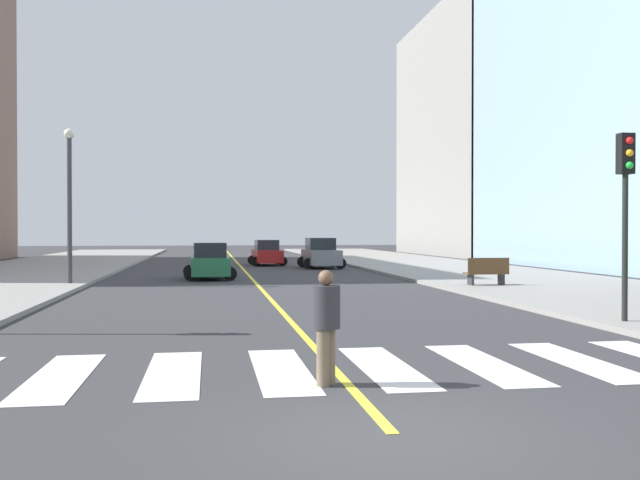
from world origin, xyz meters
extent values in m
plane|color=#333335|center=(0.00, 0.00, 0.00)|extent=(220.00, 220.00, 0.00)
cube|color=gray|center=(12.20, 20.00, 0.07)|extent=(10.00, 120.00, 0.15)
cube|color=silver|center=(-4.50, 4.00, 0.01)|extent=(0.90, 4.00, 0.01)
cube|color=silver|center=(-2.70, 4.00, 0.01)|extent=(0.90, 4.00, 0.01)
cube|color=silver|center=(-0.90, 4.00, 0.01)|extent=(0.90, 4.00, 0.01)
cube|color=silver|center=(0.90, 4.00, 0.01)|extent=(0.90, 4.00, 0.01)
cube|color=silver|center=(2.70, 4.00, 0.01)|extent=(0.90, 4.00, 0.01)
cube|color=silver|center=(4.50, 4.00, 0.01)|extent=(0.90, 4.00, 0.01)
cube|color=yellow|center=(0.00, 40.00, 0.01)|extent=(0.16, 80.00, 0.01)
cube|color=gray|center=(28.25, 59.36, 11.89)|extent=(18.00, 24.00, 23.77)
cube|color=red|center=(1.88, 40.98, 0.64)|extent=(1.94, 3.99, 0.84)
cube|color=#1E2328|center=(1.87, 41.21, 1.40)|extent=(1.58, 2.02, 0.71)
cylinder|color=black|center=(1.02, 39.73, 0.32)|extent=(0.64, 0.23, 0.63)
cylinder|color=black|center=(2.83, 39.81, 0.32)|extent=(0.64, 0.23, 0.63)
cylinder|color=black|center=(0.92, 42.15, 0.32)|extent=(0.64, 0.23, 0.63)
cylinder|color=black|center=(2.73, 42.23, 0.32)|extent=(0.64, 0.23, 0.63)
cube|color=slate|center=(4.98, 36.79, 0.71)|extent=(2.03, 4.35, 0.92)
cube|color=#1E2328|center=(4.98, 37.05, 1.54)|extent=(1.68, 2.19, 0.78)
cylinder|color=black|center=(4.01, 35.43, 0.35)|extent=(0.70, 0.24, 0.70)
cylinder|color=black|center=(6.00, 35.47, 0.35)|extent=(0.70, 0.24, 0.70)
cylinder|color=black|center=(3.96, 38.11, 0.35)|extent=(0.70, 0.24, 0.70)
cylinder|color=black|center=(5.96, 38.14, 0.35)|extent=(0.70, 0.24, 0.70)
cube|color=#236B42|center=(-2.08, 27.36, 0.66)|extent=(2.00, 4.10, 0.86)
cube|color=#1E2328|center=(-2.07, 27.12, 1.43)|extent=(1.62, 2.08, 0.73)
cylinder|color=black|center=(-1.21, 28.65, 0.33)|extent=(0.66, 0.24, 0.65)
cylinder|color=black|center=(-3.07, 28.56, 0.33)|extent=(0.66, 0.24, 0.65)
cylinder|color=black|center=(-1.10, 26.16, 0.33)|extent=(0.66, 0.24, 0.65)
cylinder|color=black|center=(-2.96, 26.08, 0.33)|extent=(0.66, 0.24, 0.65)
cylinder|color=black|center=(7.99, 8.08, 1.96)|extent=(0.14, 0.14, 3.61)
cube|color=black|center=(7.99, 8.08, 4.26)|extent=(0.36, 0.28, 1.00)
sphere|color=red|center=(7.99, 7.90, 4.56)|extent=(0.18, 0.18, 0.18)
sphere|color=orange|center=(7.99, 7.90, 4.26)|extent=(0.18, 0.18, 0.18)
sphere|color=green|center=(7.99, 7.90, 3.96)|extent=(0.18, 0.18, 0.18)
cube|color=brown|center=(9.16, 19.79, 0.63)|extent=(1.82, 0.64, 0.08)
cube|color=brown|center=(9.17, 19.55, 0.97)|extent=(1.80, 0.14, 0.60)
cube|color=#2D2D33|center=(8.49, 19.76, 0.37)|extent=(0.12, 0.48, 0.44)
cube|color=#2D2D33|center=(9.84, 19.82, 0.37)|extent=(0.12, 0.48, 0.44)
cylinder|color=brown|center=(-0.40, 2.64, 0.44)|extent=(0.20, 0.20, 0.87)
cylinder|color=brown|center=(-0.29, 2.79, 0.44)|extent=(0.20, 0.20, 0.87)
cylinder|color=#2D2D33|center=(-0.34, 2.71, 1.20)|extent=(0.44, 0.44, 0.66)
sphere|color=brown|center=(-0.34, 2.71, 1.65)|extent=(0.24, 0.24, 0.24)
cylinder|color=#38383D|center=(-7.94, 23.44, 3.24)|extent=(0.20, 0.20, 6.19)
sphere|color=silver|center=(-7.94, 23.44, 6.49)|extent=(0.44, 0.44, 0.44)
camera|label=1|loc=(-2.12, -7.99, 2.36)|focal=39.92mm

